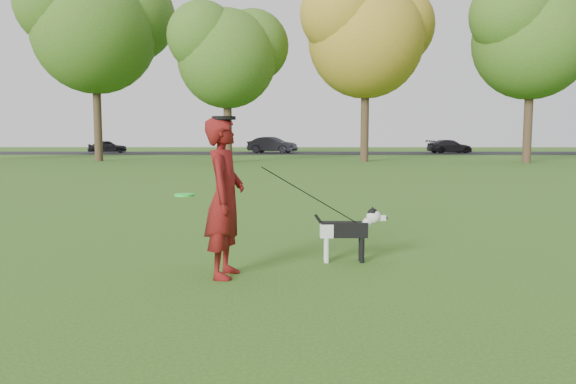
{
  "coord_description": "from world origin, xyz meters",
  "views": [
    {
      "loc": [
        -0.32,
        -6.9,
        1.7
      ],
      "look_at": [
        -0.36,
        0.22,
        0.95
      ],
      "focal_mm": 35.0,
      "sensor_mm": 36.0,
      "label": 1
    }
  ],
  "objects_px": {
    "dog": "(350,228)",
    "car_left": "(107,147)",
    "car_right": "(450,146)",
    "car_mid": "(272,145)",
    "man": "(225,198)"
  },
  "relations": [
    {
      "from": "dog",
      "to": "car_mid",
      "type": "xyz_separation_m",
      "value": [
        -2.39,
        39.59,
        0.24
      ]
    },
    {
      "from": "car_right",
      "to": "dog",
      "type": "bearing_deg",
      "value": 150.47
    },
    {
      "from": "dog",
      "to": "car_left",
      "type": "bearing_deg",
      "value": 112.25
    },
    {
      "from": "dog",
      "to": "car_left",
      "type": "height_order",
      "value": "car_left"
    },
    {
      "from": "car_right",
      "to": "car_left",
      "type": "bearing_deg",
      "value": 77.85
    },
    {
      "from": "man",
      "to": "car_mid",
      "type": "relative_size",
      "value": 0.47
    },
    {
      "from": "dog",
      "to": "car_mid",
      "type": "bearing_deg",
      "value": 93.46
    },
    {
      "from": "dog",
      "to": "car_right",
      "type": "bearing_deg",
      "value": 72.61
    },
    {
      "from": "man",
      "to": "car_left",
      "type": "xyz_separation_m",
      "value": [
        -14.65,
        40.36,
        -0.39
      ]
    },
    {
      "from": "car_left",
      "to": "car_mid",
      "type": "bearing_deg",
      "value": -108.05
    },
    {
      "from": "dog",
      "to": "car_right",
      "type": "xyz_separation_m",
      "value": [
        12.4,
        39.59,
        0.12
      ]
    },
    {
      "from": "car_left",
      "to": "car_mid",
      "type": "distance_m",
      "value": 13.81
    },
    {
      "from": "man",
      "to": "car_mid",
      "type": "bearing_deg",
      "value": 7.85
    },
    {
      "from": "dog",
      "to": "car_mid",
      "type": "height_order",
      "value": "car_mid"
    },
    {
      "from": "dog",
      "to": "car_left",
      "type": "relative_size",
      "value": 0.31
    }
  ]
}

